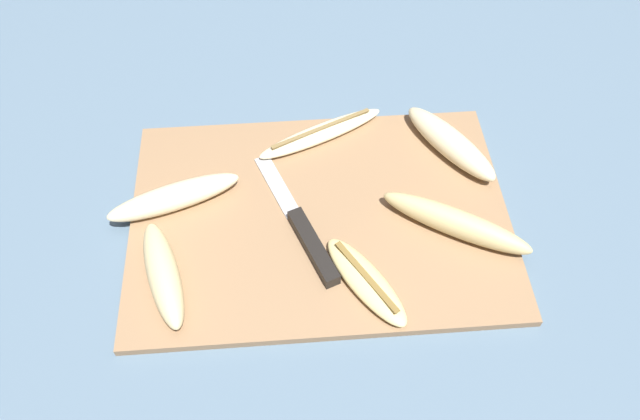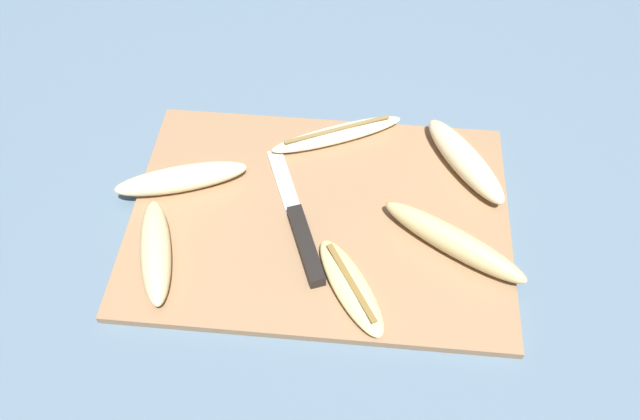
{
  "view_description": "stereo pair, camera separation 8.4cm",
  "coord_description": "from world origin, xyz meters",
  "px_view_note": "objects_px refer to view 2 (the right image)",
  "views": [
    {
      "loc": [
        -0.04,
        -0.5,
        0.69
      ],
      "look_at": [
        0.0,
        0.0,
        0.02
      ],
      "focal_mm": 35.0,
      "sensor_mm": 36.0,
      "label": 1
    },
    {
      "loc": [
        0.05,
        -0.5,
        0.69
      ],
      "look_at": [
        0.0,
        0.0,
        0.02
      ],
      "focal_mm": 35.0,
      "sensor_mm": 36.0,
      "label": 2
    }
  ],
  "objects_px": {
    "banana_spotted_left": "(453,241)",
    "banana_ripe_center": "(156,251)",
    "knife": "(302,235)",
    "banana_golden_short": "(351,286)",
    "banana_bright_far": "(337,134)",
    "banana_pale_long": "(182,179)",
    "banana_cream_curved": "(465,160)"
  },
  "relations": [
    {
      "from": "banana_pale_long",
      "to": "banana_golden_short",
      "type": "xyz_separation_m",
      "value": [
        0.24,
        -0.15,
        -0.01
      ]
    },
    {
      "from": "banana_pale_long",
      "to": "banana_ripe_center",
      "type": "bearing_deg",
      "value": -92.48
    },
    {
      "from": "banana_spotted_left",
      "to": "banana_cream_curved",
      "type": "distance_m",
      "value": 0.14
    },
    {
      "from": "banana_spotted_left",
      "to": "banana_pale_long",
      "type": "height_order",
      "value": "banana_spotted_left"
    },
    {
      "from": "knife",
      "to": "banana_cream_curved",
      "type": "bearing_deg",
      "value": 11.83
    },
    {
      "from": "knife",
      "to": "banana_ripe_center",
      "type": "bearing_deg",
      "value": 174.04
    },
    {
      "from": "banana_cream_curved",
      "to": "banana_bright_far",
      "type": "relative_size",
      "value": 0.85
    },
    {
      "from": "banana_cream_curved",
      "to": "banana_bright_far",
      "type": "distance_m",
      "value": 0.19
    },
    {
      "from": "knife",
      "to": "banana_spotted_left",
      "type": "distance_m",
      "value": 0.2
    },
    {
      "from": "banana_pale_long",
      "to": "banana_golden_short",
      "type": "bearing_deg",
      "value": -30.82
    },
    {
      "from": "banana_bright_far",
      "to": "banana_spotted_left",
      "type": "bearing_deg",
      "value": -48.37
    },
    {
      "from": "banana_ripe_center",
      "to": "banana_bright_far",
      "type": "height_order",
      "value": "banana_ripe_center"
    },
    {
      "from": "banana_golden_short",
      "to": "banana_bright_far",
      "type": "bearing_deg",
      "value": 98.0
    },
    {
      "from": "knife",
      "to": "banana_bright_far",
      "type": "distance_m",
      "value": 0.19
    },
    {
      "from": "banana_pale_long",
      "to": "knife",
      "type": "bearing_deg",
      "value": -22.35
    },
    {
      "from": "banana_pale_long",
      "to": "banana_bright_far",
      "type": "relative_size",
      "value": 0.94
    },
    {
      "from": "knife",
      "to": "banana_pale_long",
      "type": "height_order",
      "value": "banana_pale_long"
    },
    {
      "from": "banana_ripe_center",
      "to": "banana_pale_long",
      "type": "bearing_deg",
      "value": 87.52
    },
    {
      "from": "banana_spotted_left",
      "to": "banana_cream_curved",
      "type": "height_order",
      "value": "banana_spotted_left"
    },
    {
      "from": "banana_ripe_center",
      "to": "banana_golden_short",
      "type": "distance_m",
      "value": 0.25
    },
    {
      "from": "banana_golden_short",
      "to": "banana_bright_far",
      "type": "distance_m",
      "value": 0.26
    },
    {
      "from": "banana_spotted_left",
      "to": "banana_golden_short",
      "type": "distance_m",
      "value": 0.15
    },
    {
      "from": "banana_golden_short",
      "to": "knife",
      "type": "bearing_deg",
      "value": 132.93
    },
    {
      "from": "banana_pale_long",
      "to": "banana_ripe_center",
      "type": "xyz_separation_m",
      "value": [
        -0.01,
        -0.12,
        0.0
      ]
    },
    {
      "from": "knife",
      "to": "banana_bright_far",
      "type": "relative_size",
      "value": 1.15
    },
    {
      "from": "banana_spotted_left",
      "to": "banana_bright_far",
      "type": "distance_m",
      "value": 0.24
    },
    {
      "from": "banana_spotted_left",
      "to": "banana_pale_long",
      "type": "bearing_deg",
      "value": 168.96
    },
    {
      "from": "knife",
      "to": "banana_spotted_left",
      "type": "bearing_deg",
      "value": -21.23
    },
    {
      "from": "banana_pale_long",
      "to": "banana_ripe_center",
      "type": "relative_size",
      "value": 1.13
    },
    {
      "from": "banana_ripe_center",
      "to": "banana_cream_curved",
      "type": "bearing_deg",
      "value": 25.58
    },
    {
      "from": "banana_spotted_left",
      "to": "banana_ripe_center",
      "type": "distance_m",
      "value": 0.38
    },
    {
      "from": "banana_spotted_left",
      "to": "banana_bright_far",
      "type": "relative_size",
      "value": 0.98
    }
  ]
}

